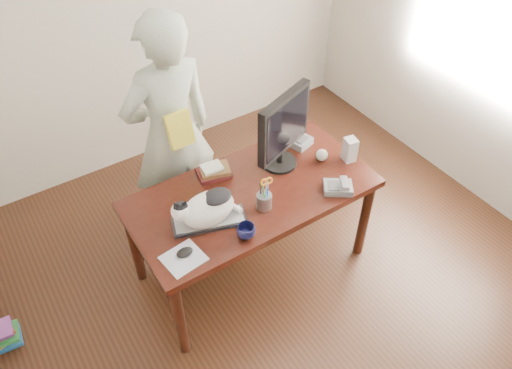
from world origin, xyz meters
The scene contains 16 objects.
room centered at (0.00, 0.00, 1.35)m, with size 4.50×4.50×4.50m.
desk centered at (0.00, 0.68, 0.60)m, with size 1.60×0.80×0.75m.
keyboard centered at (-0.36, 0.51, 0.76)m, with size 0.47×0.30×0.03m.
cat centered at (-0.38, 0.52, 0.88)m, with size 0.43×0.30×0.25m.
monitor centered at (0.32, 0.71, 1.06)m, with size 0.48×0.31×0.55m.
pen_cup centered at (-0.01, 0.44, 0.82)m, with size 0.11×0.11×0.24m.
mousepad centered at (-0.62, 0.35, 0.75)m, with size 0.24×0.23×0.00m.
mouse centered at (-0.60, 0.37, 0.77)m, with size 0.11×0.08×0.04m.
coffee_mug centered at (-0.23, 0.30, 0.79)m, with size 0.11×0.11×0.09m, color black.
phone centered at (0.47, 0.30, 0.78)m, with size 0.22×0.21×0.08m.
speaker centered at (0.73, 0.50, 0.84)m, with size 0.09×0.10×0.17m.
baseball centered at (0.57, 0.60, 0.79)m, with size 0.08×0.08×0.08m.
book_stack centered at (-0.13, 0.87, 0.78)m, with size 0.24×0.20×0.08m.
calculator centered at (0.54, 0.84, 0.78)m, with size 0.19×0.23×0.06m.
person centered at (-0.24, 1.24, 0.90)m, with size 0.65×0.43×1.79m, color silver.
held_book centered at (-0.24, 1.07, 1.05)m, with size 0.17×0.11×0.24m.
Camera 1 is at (-1.24, -1.35, 2.99)m, focal length 35.00 mm.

